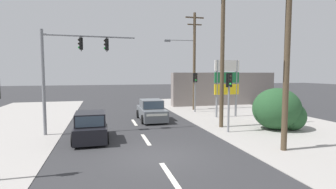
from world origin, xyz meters
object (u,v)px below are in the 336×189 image
pedestal_signal_far_median (195,86)px  shopping_plaza_sign (227,80)px  utility_pole_midground_right (222,48)px  hatchback_oncoming_mid (91,127)px  traffic_signal_mast (67,63)px  sedan_oncoming_near (151,111)px  utility_pole_foreground_right (285,31)px  pedestal_signal_right_kerb (229,92)px  utility_pole_background_right (193,58)px

pedestal_signal_far_median → shopping_plaza_sign: bearing=-63.5°
utility_pole_midground_right → hatchback_oncoming_mid: utility_pole_midground_right is taller
hatchback_oncoming_mid → utility_pole_midground_right: bearing=9.3°
traffic_signal_mast → sedan_oncoming_near: size_ratio=1.41×
sedan_oncoming_near → hatchback_oncoming_mid: bearing=-129.9°
utility_pole_midground_right → hatchback_oncoming_mid: bearing=-170.7°
traffic_signal_mast → utility_pole_midground_right: bearing=-3.2°
utility_pole_foreground_right → pedestal_signal_right_kerb: (-0.62, 3.96, -2.98)m
utility_pole_background_right → pedestal_signal_right_kerb: utility_pole_background_right is taller
utility_pole_midground_right → traffic_signal_mast: bearing=176.8°
utility_pole_foreground_right → pedestal_signal_right_kerb: 4.99m
utility_pole_midground_right → pedestal_signal_right_kerb: 3.15m
hatchback_oncoming_mid → utility_pole_background_right: bearing=46.4°
pedestal_signal_right_kerb → shopping_plaza_sign: bearing=64.5°
pedestal_signal_right_kerb → shopping_plaza_sign: (2.44, 5.11, 0.57)m
pedestal_signal_right_kerb → sedan_oncoming_near: bearing=125.4°
utility_pole_background_right → traffic_signal_mast: size_ratio=1.54×
traffic_signal_mast → sedan_oncoming_near: (5.49, 3.18, -3.44)m
traffic_signal_mast → hatchback_oncoming_mid: size_ratio=1.64×
utility_pole_background_right → utility_pole_foreground_right: bearing=-92.4°
traffic_signal_mast → pedestal_signal_right_kerb: (9.19, -2.02, -1.73)m
utility_pole_midground_right → utility_pole_background_right: utility_pole_midground_right is taller
utility_pole_background_right → sedan_oncoming_near: (-4.89, -4.52, -4.27)m
utility_pole_foreground_right → sedan_oncoming_near: (-4.31, 9.16, -4.69)m
traffic_signal_mast → hatchback_oncoming_mid: 4.12m
utility_pole_midground_right → sedan_oncoming_near: utility_pole_midground_right is taller
utility_pole_background_right → shopping_plaza_sign: 5.17m
shopping_plaza_sign → utility_pole_midground_right: bearing=-121.1°
utility_pole_background_right → sedan_oncoming_near: utility_pole_background_right is taller
utility_pole_background_right → sedan_oncoming_near: bearing=-137.3°
pedestal_signal_right_kerb → sedan_oncoming_near: size_ratio=0.84×
traffic_signal_mast → pedestal_signal_right_kerb: traffic_signal_mast is taller
hatchback_oncoming_mid → sedan_oncoming_near: (4.22, 5.04, 0.00)m
pedestal_signal_far_median → utility_pole_midground_right: bearing=-95.4°
utility_pole_foreground_right → sedan_oncoming_near: 11.16m
utility_pole_foreground_right → sedan_oncoming_near: utility_pole_foreground_right is taller
utility_pole_foreground_right → traffic_signal_mast: (-9.81, 5.98, -1.25)m
shopping_plaza_sign → pedestal_signal_right_kerb: bearing=-115.5°
pedestal_signal_right_kerb → utility_pole_foreground_right: bearing=-81.1°
traffic_signal_mast → pedestal_signal_far_median: size_ratio=1.69×
utility_pole_midground_right → traffic_signal_mast: size_ratio=1.64×
utility_pole_midground_right → pedestal_signal_right_kerb: bearing=-99.8°
utility_pole_background_right → hatchback_oncoming_mid: 13.88m
pedestal_signal_right_kerb → utility_pole_midground_right: bearing=80.2°
utility_pole_foreground_right → utility_pole_midground_right: bearing=93.8°
utility_pole_background_right → traffic_signal_mast: utility_pole_background_right is taller
traffic_signal_mast → sedan_oncoming_near: traffic_signal_mast is taller
utility_pole_midground_right → utility_pole_background_right: (0.94, 8.22, -0.20)m
pedestal_signal_right_kerb → hatchback_oncoming_mid: 8.10m
utility_pole_midground_right → shopping_plaza_sign: size_ratio=2.14×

